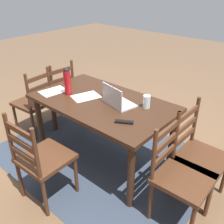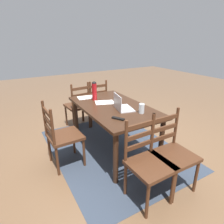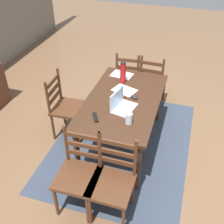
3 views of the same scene
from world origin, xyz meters
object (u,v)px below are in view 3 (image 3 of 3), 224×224
Objects in this scene: dining_table at (123,105)px; chair_left_far at (79,174)px; water_bottle at (123,71)px; laptop at (121,104)px; tv_remote at (95,117)px; drinking_glass at (129,119)px; chair_right_near at (151,81)px; computer_mouse at (134,97)px; chair_right_far at (130,78)px; chair_left_near at (112,182)px; chair_far_head at (66,107)px.

chair_left_far is (-1.06, 0.18, -0.20)m from dining_table.
laptop is at bearing -166.57° from water_bottle.
water_bottle is at bearing -2.30° from chair_left_far.
drinking_glass is at bearing 153.06° from tv_remote.
chair_left_far is 1.54m from water_bottle.
chair_right_near is 7.15× the size of drinking_glass.
laptop reaches higher than dining_table.
laptop reaches higher than computer_mouse.
chair_right_far is at bearing -0.13° from chair_left_far.
chair_left_near is 3.03× the size of water_bottle.
chair_left_near is at bearing -168.37° from water_bottle.
chair_left_far is 3.03× the size of water_bottle.
chair_left_near is (-2.13, -0.00, 0.00)m from chair_right_near.
computer_mouse is at bearing -86.26° from chair_far_head.
chair_right_near and chair_left_far have the same top height.
chair_far_head is at bearing 65.99° from drinking_glass.
chair_right_far is 1.60m from drinking_glass.
chair_far_head is 0.93m from water_bottle.
chair_right_near is at bearing -24.68° from water_bottle.
chair_left_far is at bearing 62.08° from tv_remote.
chair_right_far reaches higher than computer_mouse.
chair_right_near and chair_left_near have the same top height.
dining_table is at bearing -170.57° from chair_right_far.
chair_right_far is 1.00× the size of chair_far_head.
chair_right_near reaches higher than tv_remote.
tv_remote is (0.59, 0.02, 0.31)m from chair_left_far.
tv_remote is at bearing 166.33° from computer_mouse.
chair_right_far and chair_right_near have the same top height.
dining_table is at bearing -9.68° from chair_left_far.
computer_mouse is (0.06, -0.95, 0.31)m from chair_far_head.
water_bottle is at bearing 19.68° from drinking_glass.
water_bottle is (-0.65, -0.05, 0.46)m from chair_right_far.
chair_far_head is 1.16m from drinking_glass.
chair_left_far is 1.21m from computer_mouse.
chair_left_near is at bearing -170.46° from chair_right_far.
chair_left_near reaches higher than drinking_glass.
dining_table is at bearing 22.34° from drinking_glass.
laptop reaches higher than chair_left_near.
laptop is 2.12× the size of tv_remote.
dining_table is at bearing 6.25° from laptop.
chair_right_near reaches higher than dining_table.
computer_mouse reaches higher than tv_remote.
chair_left_far reaches higher than dining_table.
chair_right_near is 2.13m from chair_left_near.
chair_right_near is 2.16m from chair_left_far.
chair_left_far is at bearing -148.90° from chair_far_head.
chair_right_near is 3.03× the size of water_bottle.
chair_left_near reaches higher than computer_mouse.
chair_right_near is at bearing 15.09° from computer_mouse.
chair_left_near is at bearing -169.62° from laptop.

